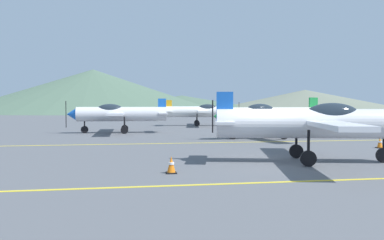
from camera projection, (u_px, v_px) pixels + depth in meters
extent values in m
plane|color=#54565B|center=(266.00, 162.00, 16.47)|extent=(400.00, 400.00, 0.00)
cube|color=yellow|center=(314.00, 181.00, 12.28)|extent=(80.00, 0.16, 0.01)
cube|color=yellow|center=(218.00, 143.00, 24.78)|extent=(80.00, 0.16, 0.01)
cylinder|color=silver|center=(308.00, 124.00, 16.30)|extent=(7.44, 2.87, 1.19)
ellipsoid|color=#1E2833|center=(332.00, 115.00, 16.22)|extent=(2.33, 1.45, 0.97)
cube|color=silver|center=(318.00, 122.00, 16.27)|extent=(3.37, 9.55, 0.17)
cube|color=silver|center=(225.00, 122.00, 16.52)|extent=(1.39, 2.91, 0.11)
cube|color=blue|center=(225.00, 108.00, 16.50)|extent=(0.69, 0.28, 1.30)
cylinder|color=black|center=(384.00, 142.00, 16.13)|extent=(0.11, 0.11, 1.09)
cylinder|color=black|center=(384.00, 155.00, 16.15)|extent=(0.62, 0.27, 0.61)
cylinder|color=black|center=(309.00, 144.00, 15.16)|extent=(0.11, 0.11, 1.09)
cylinder|color=black|center=(308.00, 159.00, 15.18)|extent=(0.62, 0.27, 0.61)
cylinder|color=black|center=(296.00, 139.00, 17.53)|extent=(0.11, 0.11, 1.09)
cylinder|color=black|center=(296.00, 151.00, 17.55)|extent=(0.62, 0.27, 0.61)
cylinder|color=silver|center=(272.00, 116.00, 28.09)|extent=(7.46, 2.32, 1.19)
cone|color=#1E8C3F|center=(219.00, 116.00, 26.79)|extent=(0.91, 1.12, 1.01)
cube|color=black|center=(213.00, 116.00, 26.65)|extent=(0.06, 0.14, 2.17)
ellipsoid|color=#1E2833|center=(260.00, 111.00, 27.76)|extent=(2.29, 1.30, 0.97)
cube|color=silver|center=(267.00, 115.00, 27.95)|extent=(2.66, 9.60, 0.17)
cube|color=silver|center=(313.00, 115.00, 29.16)|extent=(1.19, 2.90, 0.11)
cube|color=#1E8C3F|center=(313.00, 106.00, 29.13)|extent=(0.69, 0.23, 1.30)
cylinder|color=black|center=(233.00, 127.00, 27.15)|extent=(0.11, 0.11, 1.09)
cylinder|color=black|center=(233.00, 135.00, 27.17)|extent=(0.62, 0.22, 0.61)
cylinder|color=black|center=(267.00, 125.00, 29.31)|extent=(0.11, 0.11, 1.09)
cylinder|color=black|center=(267.00, 133.00, 29.33)|extent=(0.62, 0.22, 0.61)
cylinder|color=black|center=(284.00, 127.00, 27.06)|extent=(0.11, 0.11, 1.09)
cylinder|color=black|center=(284.00, 135.00, 27.08)|extent=(0.62, 0.22, 0.61)
cylinder|color=silver|center=(122.00, 114.00, 33.43)|extent=(7.38, 1.28, 1.19)
cone|color=blue|center=(71.00, 114.00, 32.80)|extent=(0.77, 1.02, 1.01)
cube|color=black|center=(66.00, 114.00, 32.73)|extent=(0.04, 0.13, 2.17)
ellipsoid|color=#1E2833|center=(110.00, 110.00, 33.26)|extent=(2.18, 1.00, 0.97)
cube|color=silver|center=(117.00, 113.00, 33.36)|extent=(1.31, 9.54, 0.17)
cube|color=silver|center=(162.00, 113.00, 33.95)|extent=(0.79, 2.82, 0.11)
cube|color=blue|center=(162.00, 106.00, 33.93)|extent=(0.68, 0.14, 1.30)
cylinder|color=black|center=(85.00, 123.00, 32.99)|extent=(0.11, 0.11, 1.09)
cylinder|color=black|center=(85.00, 130.00, 33.01)|extent=(0.61, 0.14, 0.61)
cylinder|color=black|center=(125.00, 122.00, 34.67)|extent=(0.11, 0.11, 1.09)
cylinder|color=black|center=(125.00, 128.00, 34.69)|extent=(0.61, 0.14, 0.61)
cylinder|color=black|center=(124.00, 123.00, 32.31)|extent=(0.11, 0.11, 1.09)
cylinder|color=black|center=(124.00, 130.00, 32.33)|extent=(0.61, 0.14, 0.61)
cylinder|color=white|center=(199.00, 112.00, 44.85)|extent=(7.46, 2.38, 1.19)
cone|color=#F2A519|center=(235.00, 112.00, 44.87)|extent=(0.91, 1.12, 1.01)
cube|color=black|center=(239.00, 112.00, 44.87)|extent=(0.06, 0.14, 2.17)
ellipsoid|color=#1E2833|center=(208.00, 109.00, 44.84)|extent=(2.30, 1.32, 0.97)
cube|color=white|center=(203.00, 111.00, 44.85)|extent=(2.74, 9.60, 0.17)
cube|color=white|center=(169.00, 111.00, 44.84)|extent=(1.21, 2.90, 0.11)
cube|color=#F2A519|center=(169.00, 106.00, 44.81)|extent=(0.69, 0.24, 1.30)
cylinder|color=black|center=(226.00, 118.00, 44.89)|extent=(0.11, 0.11, 1.09)
cylinder|color=black|center=(226.00, 123.00, 44.91)|extent=(0.62, 0.23, 0.61)
cylinder|color=black|center=(197.00, 119.00, 43.69)|extent=(0.11, 0.11, 1.09)
cylinder|color=black|center=(197.00, 124.00, 43.71)|extent=(0.62, 0.23, 0.61)
cylinder|color=black|center=(197.00, 118.00, 46.07)|extent=(0.11, 0.11, 1.09)
cylinder|color=black|center=(197.00, 123.00, 46.09)|extent=(0.62, 0.23, 0.61)
cube|color=black|center=(171.00, 173.00, 13.66)|extent=(0.36, 0.36, 0.04)
cone|color=orange|center=(171.00, 164.00, 13.65)|extent=(0.29, 0.29, 0.55)
cylinder|color=white|center=(171.00, 163.00, 13.65)|extent=(0.20, 0.20, 0.08)
cube|color=black|center=(380.00, 148.00, 21.67)|extent=(0.36, 0.36, 0.04)
cone|color=orange|center=(380.00, 142.00, 21.66)|extent=(0.29, 0.29, 0.55)
cylinder|color=white|center=(380.00, 142.00, 21.66)|extent=(0.20, 0.20, 0.08)
cone|color=#4C6651|center=(93.00, 91.00, 131.14)|extent=(83.75, 83.75, 13.91)
cone|color=#4C6651|center=(182.00, 103.00, 169.52)|extent=(76.67, 76.67, 6.34)
cone|color=slate|center=(305.00, 100.00, 165.48)|extent=(81.53, 81.53, 8.57)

